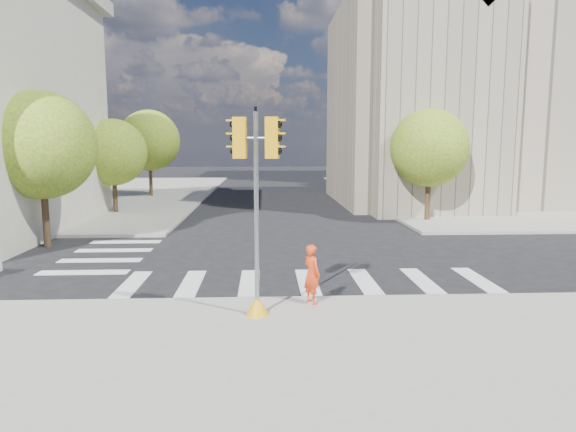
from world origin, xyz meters
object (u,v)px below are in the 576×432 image
object	(u,v)px
lamp_far	(370,140)
photographer	(312,274)
lamp_near	(417,139)
traffic_signal	(257,229)

from	to	relation	value
lamp_far	photographer	size ratio (longest dim) A/B	5.21
lamp_near	photographer	bearing A→B (deg)	-113.82
lamp_far	traffic_signal	bearing A→B (deg)	-106.02
photographer	lamp_far	bearing A→B (deg)	-46.25
traffic_signal	photographer	xyz separation A→B (m)	(1.40, 0.90, -1.35)
lamp_far	photographer	world-z (taller)	lamp_far
lamp_near	traffic_signal	size ratio (longest dim) A/B	1.63
lamp_near	lamp_far	size ratio (longest dim) A/B	1.00
lamp_near	photographer	distance (m)	20.66
lamp_far	traffic_signal	distance (m)	34.93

